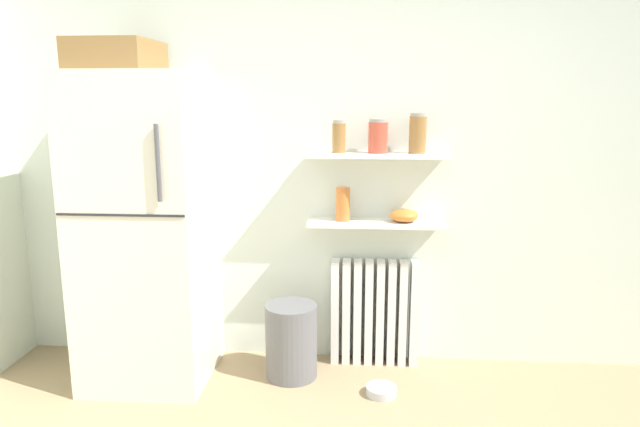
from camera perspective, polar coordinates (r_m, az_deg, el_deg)
The scene contains 12 objects.
back_wall at distance 3.66m, azimuth 3.56°, elevation 5.22°, with size 7.04×0.10×2.60m, color silver.
refrigerator at distance 3.56m, azimuth -16.92°, elevation -1.04°, with size 0.71×0.72×2.01m.
radiator at distance 3.76m, azimuth 5.40°, elevation -9.72°, with size 0.55×0.12×0.68m.
wall_shelf_lower at distance 3.56m, azimuth 5.59°, elevation -0.97°, with size 0.84×0.22×0.03m, color white.
wall_shelf_upper at distance 3.49m, azimuth 5.73°, elevation 5.77°, with size 0.84×0.22×0.03m, color white.
storage_jar_0 at distance 3.48m, azimuth 1.88°, elevation 7.61°, with size 0.08×0.08×0.20m.
storage_jar_1 at distance 3.48m, azimuth 5.77°, elevation 7.62°, with size 0.12×0.12×0.20m.
storage_jar_2 at distance 3.49m, azimuth 9.65°, elevation 7.81°, with size 0.10×0.10×0.24m.
vase at distance 3.54m, azimuth 2.28°, elevation 0.93°, with size 0.09×0.09×0.21m, color #CC7033.
shelf_bowl at distance 3.56m, azimuth 8.32°, elevation -0.19°, with size 0.18×0.18×0.08m, color orange.
trash_bin at distance 3.62m, azimuth -2.86°, elevation -12.48°, with size 0.32×0.32×0.46m, color slate.
pet_food_bowl at distance 3.51m, azimuth 6.10°, elevation -17.05°, with size 0.18×0.18×0.05m, color #B7B7BC.
Camera 1 is at (0.04, -1.58, 1.71)m, focal length 32.30 mm.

